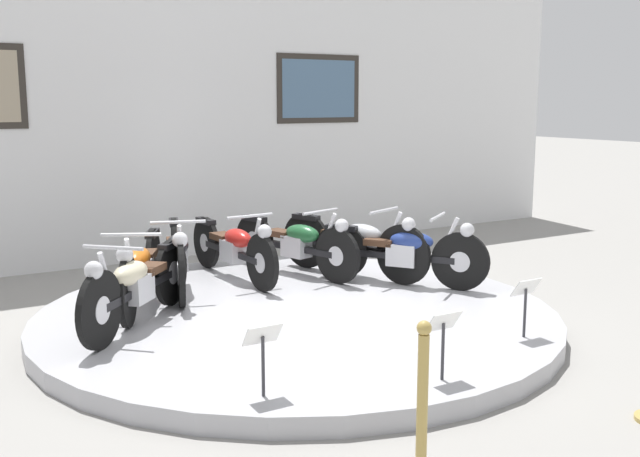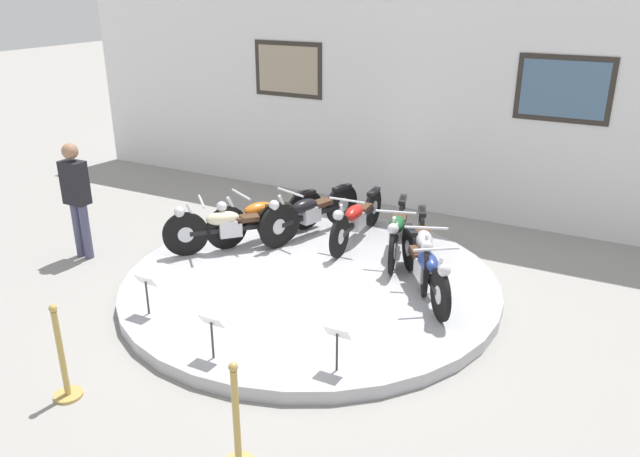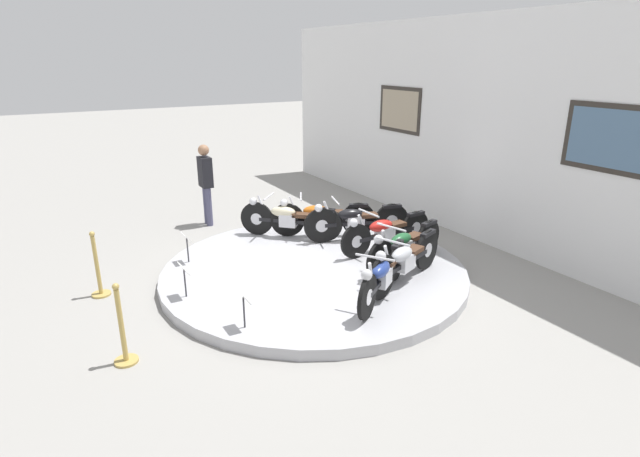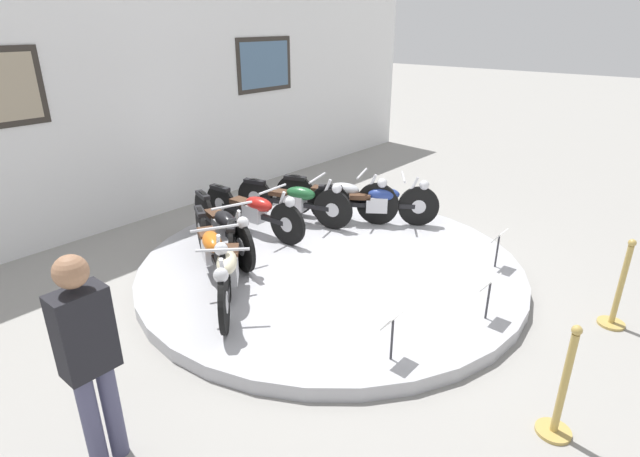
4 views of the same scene
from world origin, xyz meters
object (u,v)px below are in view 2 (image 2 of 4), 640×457
visitor_standing (76,194)px  info_placard_front_right (337,339)px  motorcycle_cream (230,225)px  motorcycle_green (397,229)px  info_placard_front_centre (211,327)px  info_placard_front_left (146,286)px  motorcycle_black (309,212)px  stanchion_post_right_of_entry (237,432)px  motorcycle_red (356,218)px  stanchion_post_left_of_entry (63,367)px  motorcycle_silver (423,245)px  motorcycle_orange (265,215)px  motorcycle_blue (425,266)px

visitor_standing → info_placard_front_right: bearing=-13.0°
motorcycle_cream → motorcycle_green: bearing=24.6°
info_placard_front_centre → info_placard_front_right: (1.24, 0.40, 0.00)m
info_placard_front_left → visitor_standing: size_ratio=0.30×
motorcycle_black → stanchion_post_right_of_entry: stanchion_post_right_of_entry is taller
visitor_standing → motorcycle_black: bearing=35.0°
motorcycle_red → stanchion_post_right_of_entry: size_ratio=1.91×
info_placard_front_right → visitor_standing: bearing=167.0°
info_placard_front_right → stanchion_post_left_of_entry: stanchion_post_left_of_entry is taller
motorcycle_red → motorcycle_green: (0.71, -0.15, 0.00)m
motorcycle_red → stanchion_post_right_of_entry: (1.01, -4.57, -0.19)m
info_placard_front_left → info_placard_front_centre: 1.30m
stanchion_post_left_of_entry → info_placard_front_left: bearing=98.8°
motorcycle_green → motorcycle_silver: size_ratio=1.01×
motorcycle_orange → motorcycle_blue: size_ratio=1.09×
info_placard_front_centre → info_placard_front_left: bearing=162.2°
motorcycle_blue → info_placard_front_centre: bearing=-121.5°
motorcycle_orange → motorcycle_silver: (2.48, -0.00, 0.01)m
info_placard_front_right → motorcycle_red: bearing=111.4°
motorcycle_orange → motorcycle_blue: motorcycle_orange is taller
motorcycle_silver → stanchion_post_left_of_entry: (-2.26, -4.00, -0.21)m
motorcycle_silver → visitor_standing: visitor_standing is taller
visitor_standing → motorcycle_blue: bearing=10.5°
info_placard_front_right → motorcycle_green: bearing=99.9°
visitor_standing → motorcycle_red: bearing=30.9°
visitor_standing → info_placard_front_centre: bearing=-23.2°
motorcycle_orange → info_placard_front_left: 2.58m
motorcycle_orange → stanchion_post_left_of_entry: (0.23, -4.00, -0.20)m
info_placard_front_left → stanchion_post_right_of_entry: (2.25, -1.42, -0.18)m
motorcycle_silver → motorcycle_orange: bearing=180.0°
motorcycle_cream → info_placard_front_right: bearing=-36.5°
motorcycle_black → info_placard_front_centre: (0.71, -3.40, -0.03)m
info_placard_front_centre → stanchion_post_left_of_entry: (-1.02, -1.02, -0.18)m
motorcycle_green → motorcycle_silver: (0.53, -0.42, 0.02)m
info_placard_front_right → visitor_standing: (-4.69, 1.08, 0.45)m
motorcycle_black → motorcycle_red: size_ratio=0.99×
motorcycle_blue → visitor_standing: size_ratio=0.96×
info_placard_front_left → info_placard_front_right: size_ratio=1.00×
motorcycle_red → info_placard_front_left: bearing=-111.4°
motorcycle_black → motorcycle_blue: 2.40m
motorcycle_red → motorcycle_cream: bearing=-141.9°
motorcycle_green → info_placard_front_centre: bearing=-101.8°
motorcycle_red → stanchion_post_left_of_entry: size_ratio=1.91×
info_placard_front_left → visitor_standing: visitor_standing is taller
info_placard_front_left → motorcycle_green: bearing=57.0°
motorcycle_green → stanchion_post_left_of_entry: size_ratio=1.86×
motorcycle_orange → motorcycle_silver: size_ratio=0.94×
info_placard_front_right → motorcycle_silver: bearing=89.9°
motorcycle_cream → motorcycle_orange: (0.22, 0.58, -0.00)m
motorcycle_orange → info_placard_front_left: motorcycle_orange is taller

